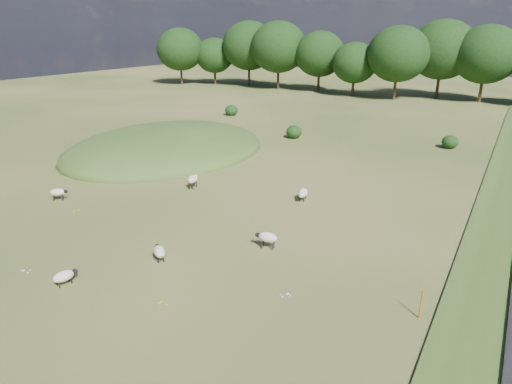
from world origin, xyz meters
TOP-DOWN VIEW (x-y plane):
  - ground at (0.00, 20.00)m, footprint 160.00×160.00m
  - mound at (-12.00, 12.00)m, footprint 16.00×20.00m
  - treeline at (-1.06, 55.44)m, footprint 96.28×14.66m
  - shrubs at (-4.71, 25.72)m, footprint 27.82×8.91m
  - marker_post at (13.08, -2.69)m, footprint 0.06×0.06m
  - sheep_0 at (-9.48, -1.31)m, footprint 1.08×0.94m
  - sheep_1 at (5.25, -0.48)m, footprint 1.21×0.65m
  - sheep_2 at (3.96, 6.55)m, footprint 0.79×1.34m
  - sheep_3 at (1.40, -4.10)m, footprint 1.15×1.02m
  - sheep_4 at (-0.61, -7.85)m, footprint 0.68×1.14m
  - sheep_5 at (-3.55, 4.93)m, footprint 0.75×1.30m

SIDE VIEW (x-z plane):
  - ground at x=0.00m, z-range 0.00..0.00m
  - mound at x=-12.00m, z-range -2.00..2.00m
  - sheep_4 at x=-0.61m, z-range 0.08..0.72m
  - sheep_3 at x=1.40m, z-range 0.09..0.77m
  - sheep_2 at x=3.96m, z-range 0.10..0.84m
  - sheep_0 at x=-9.48m, z-range 0.16..0.95m
  - sheep_1 at x=5.25m, z-range 0.17..1.02m
  - marker_post at x=13.08m, z-range 0.00..1.20m
  - sheep_5 at x=-3.55m, z-range 0.18..1.09m
  - shrubs at x=-4.71m, z-range -0.02..1.30m
  - treeline at x=-1.06m, z-range 0.72..12.41m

